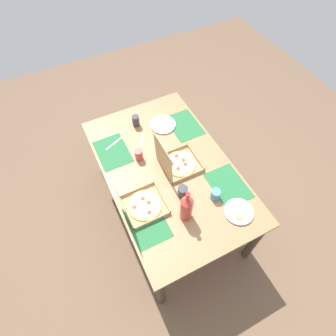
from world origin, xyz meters
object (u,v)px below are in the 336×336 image
Objects in this scene: cup_clear_right at (215,194)px; cup_red at (136,121)px; plate_far_right at (163,125)px; pizza_box_corner_left at (140,205)px; soda_bottle at (187,208)px; cup_clear_left at (183,192)px; cup_spare at (139,155)px; pizza_box_edge_far at (177,162)px; plate_near_right at (239,212)px.

cup_red is at bearing 14.12° from cup_clear_right.
pizza_box_corner_left is at bearing 142.89° from plate_far_right.
cup_clear_left is at bearing -20.77° from soda_bottle.
soda_bottle is 3.22× the size of cup_spare.
pizza_box_edge_far is 0.48m from pizza_box_corner_left.
plate_far_right is 0.25m from cup_red.
plate_near_right is at bearing -112.54° from soda_bottle.
plate_near_right is at bearing -119.40° from pizza_box_corner_left.
plate_near_right is 2.02× the size of cup_red.
soda_bottle is (0.15, 0.37, 0.12)m from plate_near_right.
cup_red is at bearing -19.04° from cup_spare.
cup_clear_right is at bearing -148.39° from cup_spare.
soda_bottle reaches higher than plate_far_right.
cup_clear_right is (0.04, -0.27, -0.09)m from soda_bottle.
pizza_box_corner_left is at bearing 60.60° from plate_near_right.
plate_near_right is at bearing -149.69° from cup_spare.
cup_spare is at bearing 31.61° from cup_clear_right.
pizza_box_edge_far is 0.62m from plate_near_right.
cup_clear_left is (0.32, 0.30, 0.04)m from plate_near_right.
plate_far_right is (0.47, -0.10, -0.04)m from pizza_box_edge_far.
pizza_box_edge_far reaches higher than pizza_box_corner_left.
cup_clear_right reaches higher than plate_near_right.
pizza_box_corner_left reaches higher than cup_clear_left.
plate_far_right is 0.73× the size of soda_bottle.
cup_clear_right is at bearing -82.48° from soda_bottle.
pizza_box_corner_left reaches higher than cup_spare.
pizza_box_corner_left is (-0.22, 0.42, -0.00)m from pizza_box_edge_far.
pizza_box_corner_left reaches higher than cup_red.
cup_clear_right is at bearing -162.11° from pizza_box_edge_far.
cup_red reaches higher than plate_far_right.
plate_near_right is 0.68× the size of soda_bottle.
cup_spare is (0.43, -0.17, -0.00)m from pizza_box_corner_left.
cup_clear_left is 0.84m from cup_red.
cup_clear_left is 0.25m from cup_clear_right.
pizza_box_corner_left reaches higher than plate_far_right.
plate_near_right is 1.06m from plate_far_right.
soda_bottle is (-0.90, 0.25, 0.12)m from plate_far_right.
cup_red is (1.16, 0.34, 0.04)m from plate_near_right.
plate_near_right is at bearing -163.86° from cup_red.
pizza_box_corner_left is 3.46× the size of cup_clear_left.
pizza_box_corner_left reaches higher than soda_bottle.
cup_red is at bearing 62.50° from plate_far_right.
plate_near_right is 2.30× the size of cup_clear_left.
cup_spare is (0.61, 0.37, 0.01)m from cup_clear_right.
plate_far_right is (1.05, 0.12, -0.00)m from plate_near_right.
cup_clear_right is (-0.17, -0.55, -0.01)m from pizza_box_corner_left.
pizza_box_edge_far reaches higher than plate_far_right.
pizza_box_edge_far is at bearing -18.02° from cup_clear_left.
plate_far_right is at bearing -14.26° from cup_clear_left.
cup_red is (1.01, -0.03, -0.08)m from soda_bottle.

